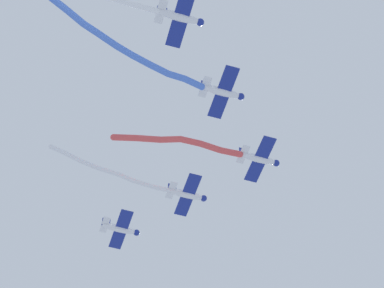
# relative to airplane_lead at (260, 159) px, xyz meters

# --- Properties ---
(airplane_lead) EXTENTS (5.66, 7.58, 1.90)m
(airplane_lead) POSITION_rel_airplane_lead_xyz_m (0.00, 0.00, 0.00)
(airplane_lead) COLOR silver
(smoke_trail_lead) EXTENTS (17.30, 2.43, 1.37)m
(smoke_trail_lead) POSITION_rel_airplane_lead_xyz_m (-10.93, 0.00, -0.00)
(smoke_trail_lead) COLOR #DB4C4C
(airplane_left_wing) EXTENTS (5.66, 7.57, 1.90)m
(airplane_left_wing) POSITION_rel_airplane_lead_xyz_m (-7.75, 8.18, 0.00)
(airplane_left_wing) COLOR silver
(smoke_trail_left_wing) EXTENTS (16.98, 3.73, 1.20)m
(smoke_trail_left_wing) POSITION_rel_airplane_lead_xyz_m (-18.73, 6.79, 0.17)
(smoke_trail_left_wing) COLOR white
(airplane_right_wing) EXTENTS (5.64, 7.56, 1.90)m
(airplane_right_wing) POSITION_rel_airplane_lead_xyz_m (-7.32, -8.57, 0.30)
(airplane_right_wing) COLOR silver
(smoke_trail_right_wing) EXTENTS (22.51, 8.67, 2.44)m
(smoke_trail_right_wing) POSITION_rel_airplane_lead_xyz_m (-21.07, -11.93, 0.85)
(smoke_trail_right_wing) COLOR #4C75DB
(airplane_slot) EXTENTS (5.68, 7.60, 1.90)m
(airplane_slot) POSITION_rel_airplane_lead_xyz_m (-15.51, 16.37, -0.30)
(airplane_slot) COLOR silver
(airplane_trail) EXTENTS (5.62, 7.55, 1.90)m
(airplane_trail) POSITION_rel_airplane_lead_xyz_m (-14.65, -17.14, 0.00)
(airplane_trail) COLOR silver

